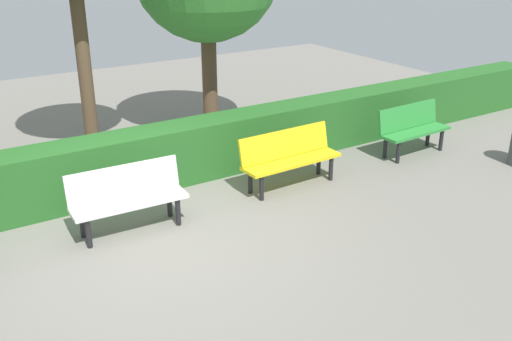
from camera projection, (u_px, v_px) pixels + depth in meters
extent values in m
plane|color=gray|center=(161.00, 243.00, 7.30)|extent=(20.67, 20.67, 0.00)
cube|color=#2D8C38|center=(415.00, 132.00, 10.08)|extent=(1.42, 0.46, 0.05)
cube|color=#2D8C38|center=(408.00, 116.00, 10.14)|extent=(1.41, 0.15, 0.42)
cylinder|color=black|center=(441.00, 140.00, 10.34)|extent=(0.07, 0.07, 0.39)
cylinder|color=black|center=(428.00, 136.00, 10.57)|extent=(0.07, 0.07, 0.39)
cylinder|color=black|center=(398.00, 152.00, 9.76)|extent=(0.07, 0.07, 0.39)
cylinder|color=black|center=(385.00, 147.00, 9.99)|extent=(0.07, 0.07, 0.39)
cube|color=yellow|center=(292.00, 161.00, 8.78)|extent=(1.64, 0.46, 0.05)
cube|color=yellow|center=(285.00, 143.00, 8.83)|extent=(1.64, 0.18, 0.42)
cylinder|color=black|center=(331.00, 169.00, 9.09)|extent=(0.07, 0.07, 0.39)
cylinder|color=black|center=(319.00, 163.00, 9.32)|extent=(0.07, 0.07, 0.39)
cylinder|color=black|center=(262.00, 188.00, 8.40)|extent=(0.07, 0.07, 0.39)
cylinder|color=black|center=(250.00, 181.00, 8.63)|extent=(0.07, 0.07, 0.39)
cube|color=white|center=(130.00, 202.00, 7.44)|extent=(1.51, 0.48, 0.05)
cube|color=white|center=(123.00, 181.00, 7.50)|extent=(1.50, 0.17, 0.42)
cylinder|color=black|center=(178.00, 212.00, 7.68)|extent=(0.07, 0.07, 0.39)
cylinder|color=black|center=(170.00, 203.00, 7.92)|extent=(0.07, 0.07, 0.39)
cylinder|color=black|center=(89.00, 233.00, 7.12)|extent=(0.07, 0.07, 0.39)
cylinder|color=black|center=(82.00, 224.00, 7.36)|extent=(0.07, 0.07, 0.39)
cube|color=#266023|center=(185.00, 152.00, 9.05)|extent=(16.67, 0.63, 0.91)
cylinder|color=brown|center=(210.00, 75.00, 10.87)|extent=(0.28, 0.28, 2.31)
cylinder|color=brown|center=(84.00, 67.00, 9.51)|extent=(0.23, 0.23, 3.17)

